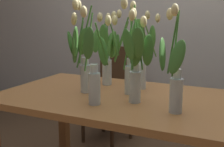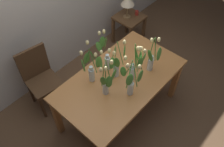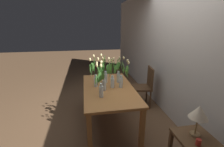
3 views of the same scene
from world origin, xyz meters
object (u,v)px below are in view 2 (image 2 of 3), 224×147
Objects in this scene: tulip_vase_4 at (136,65)px; tulip_vase_2 at (152,60)px; dining_chair at (40,76)px; tulip_vase_6 at (92,67)px; tulip_vase_1 at (131,82)px; tulip_vase_3 at (105,56)px; tulip_vase_0 at (106,83)px; side_table at (129,22)px; dining_table at (120,83)px; tulip_vase_5 at (116,65)px; table_lamp at (128,1)px; pillar_candle at (137,13)px.

tulip_vase_2 is at bearing -14.00° from tulip_vase_4.
tulip_vase_6 is at bearing -66.97° from dining_chair.
tulip_vase_6 is 0.89m from dining_chair.
tulip_vase_1 reaches higher than tulip_vase_3.
tulip_vase_0 is 1.85m from side_table.
dining_table is 1.09m from dining_chair.
tulip_vase_3 is at bearing -153.76° from side_table.
dining_chair is at bearing 104.63° from tulip_vase_0.
tulip_vase_3 is at bearing 125.58° from tulip_vase_2.
tulip_vase_5 reaches higher than tulip_vase_6.
table_lamp is at bearing 27.77° from tulip_vase_3.
tulip_vase_1 is at bearing -45.92° from tulip_vase_0.
tulip_vase_6 is (-0.58, 0.41, 0.04)m from tulip_vase_2.
tulip_vase_6 is (-0.35, 0.36, -0.01)m from tulip_vase_4.
tulip_vase_2 is at bearing -128.89° from table_lamp.
dining_table is at bearing -43.47° from tulip_vase_6.
table_lamp reaches higher than pillar_candle.
tulip_vase_6 reaches higher than tulip_vase_3.
table_lamp is (1.18, 0.62, -0.07)m from tulip_vase_3.
dining_table is 2.73× the size of tulip_vase_4.
side_table is (1.35, 1.09, -0.52)m from tulip_vase_1.
pillar_candle is at bearing -26.52° from side_table.
tulip_vase_4 is 7.80× the size of pillar_candle.
tulip_vase_2 is 0.94× the size of tulip_vase_4.
tulip_vase_4 reaches higher than tulip_vase_1.
tulip_vase_4 is 1.10× the size of tulip_vase_6.
tulip_vase_5 is at bearing -145.77° from table_lamp.
tulip_vase_6 is (-0.22, 0.18, 0.01)m from tulip_vase_5.
dining_chair is (-0.56, 0.67, -0.40)m from tulip_vase_3.
dining_table is 0.39m from tulip_vase_1.
table_lamp is at bearing 34.23° from tulip_vase_5.
pillar_candle is (1.26, 0.93, -0.38)m from tulip_vase_4.
tulip_vase_5 is 1.45× the size of table_lamp.
tulip_vase_3 is at bearing 75.27° from tulip_vase_1.
tulip_vase_3 is 0.56× the size of dining_chair.
tulip_vase_0 is at bearing 134.08° from tulip_vase_1.
dining_chair is (-0.54, 0.94, -0.12)m from dining_table.
tulip_vase_1 is 7.76× the size of pillar_candle.
tulip_vase_5 is 0.62× the size of dining_chair.
tulip_vase_1 is 0.99× the size of tulip_vase_4.
pillar_candle is (1.91, -0.13, 0.06)m from dining_chair.
tulip_vase_0 is at bearing -149.40° from side_table.
tulip_vase_3 is 0.97m from dining_chair.
tulip_vase_0 reaches higher than tulip_vase_5.
tulip_vase_0 is 0.26m from tulip_vase_1.
dining_table is 3.00× the size of tulip_vase_6.
side_table is 0.21m from pillar_candle.
tulip_vase_2 is 0.43m from tulip_vase_5.
side_table is (1.13, 0.99, -0.54)m from tulip_vase_4.
tulip_vase_3 is (0.13, 0.49, -0.03)m from tulip_vase_1.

